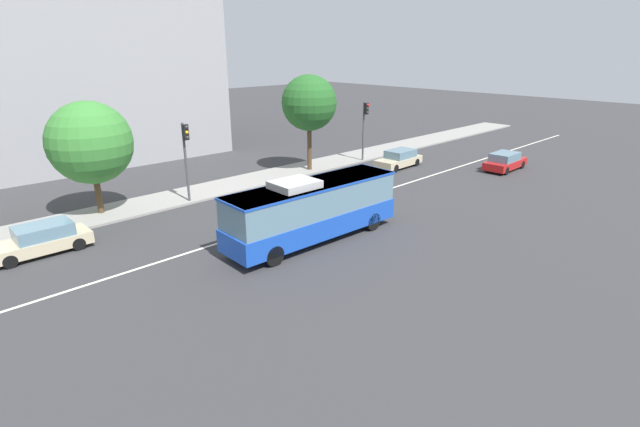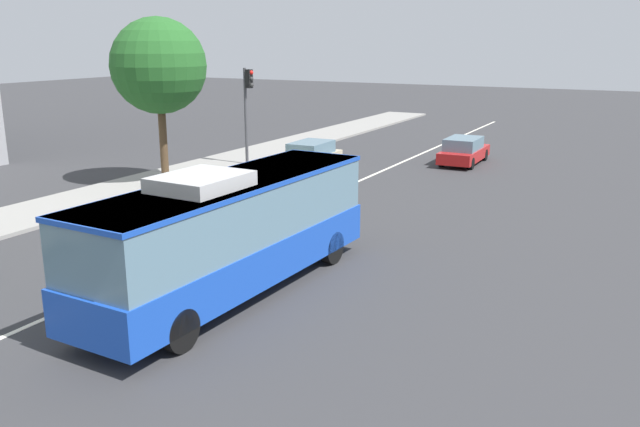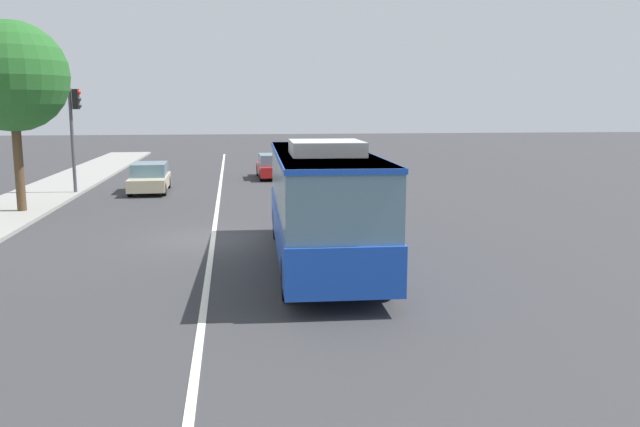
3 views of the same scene
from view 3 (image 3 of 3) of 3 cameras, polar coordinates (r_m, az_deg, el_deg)
The scene contains 7 objects.
ground_plane at distance 21.59m, azimuth -9.41°, elevation -2.23°, with size 160.00×160.00×0.00m, color #333335.
lane_centre_line at distance 21.59m, azimuth -9.41°, elevation -2.21°, with size 76.00×0.16×0.01m, color silver.
transit_bus at distance 17.76m, azimuth 0.13°, elevation 1.31°, with size 10.08×2.86×3.46m.
sedan_beige_ahead at distance 33.98m, azimuth -14.78°, elevation 3.07°, with size 4.54×1.91×1.46m.
sedan_red at distance 39.28m, azimuth -4.15°, elevation 4.18°, with size 4.53×1.89×1.46m.
traffic_light_near_corner at distance 33.75m, azimuth -20.84°, elevation 7.56°, with size 0.33×0.62×5.20m.
street_tree_kerbside_left at distance 28.56m, azimuth -25.52°, elevation 10.83°, with size 4.34×4.34×7.65m.
Camera 3 is at (-21.14, -0.68, 4.33)m, focal length 36.28 mm.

